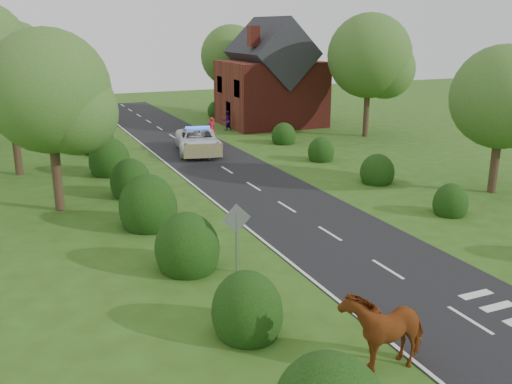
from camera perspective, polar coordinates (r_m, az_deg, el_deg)
name	(u,v)px	position (r m, az deg, el deg)	size (l,w,h in m)	color
ground	(388,270)	(21.06, 13.04, -7.59)	(120.00, 120.00, 0.00)	#324D15
road	(233,174)	(33.55, -2.30, 1.82)	(6.00, 70.00, 0.02)	black
road_markings	(220,185)	(31.13, -3.63, 0.68)	(4.96, 70.00, 0.01)	white
hedgerow_left	(134,188)	(28.51, -12.09, 0.39)	(2.75, 50.41, 3.00)	black
hedgerow_right	(365,168)	(33.20, 10.80, 2.35)	(2.10, 45.78, 2.10)	black
tree_left_a	(55,96)	(27.36, -19.45, 9.00)	(5.74, 5.60, 8.38)	#332316
tree_left_b	(14,88)	(35.27, -23.02, 9.58)	(5.74, 5.60, 8.07)	#332316
tree_left_d	(19,59)	(55.19, -22.61, 12.21)	(6.15, 6.00, 8.89)	#332316
tree_right_a	(508,101)	(31.51, 23.87, 8.29)	(5.33, 5.20, 7.56)	#332316
tree_right_b	(374,59)	(45.45, 11.67, 12.86)	(6.56, 6.40, 9.40)	#332316
tree_right_c	(235,58)	(57.23, -2.15, 13.21)	(6.15, 6.00, 8.58)	#332316
road_sign	(237,228)	(19.74, -1.96, -3.62)	(1.06, 0.08, 2.53)	gray
house	(271,81)	(50.25, 1.50, 11.01)	(8.00, 7.40, 9.17)	maroon
cow	(383,332)	(15.28, 12.60, -13.52)	(1.30, 2.45, 1.74)	maroon
police_van	(198,141)	(39.32, -5.81, 5.13)	(3.94, 6.46, 1.81)	white
pedestrian_red	(211,129)	(43.74, -4.49, 6.34)	(0.64, 0.42, 1.75)	#A71728
pedestrian_purple	(227,120)	(47.84, -2.92, 7.16)	(0.80, 0.62, 1.65)	#351352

